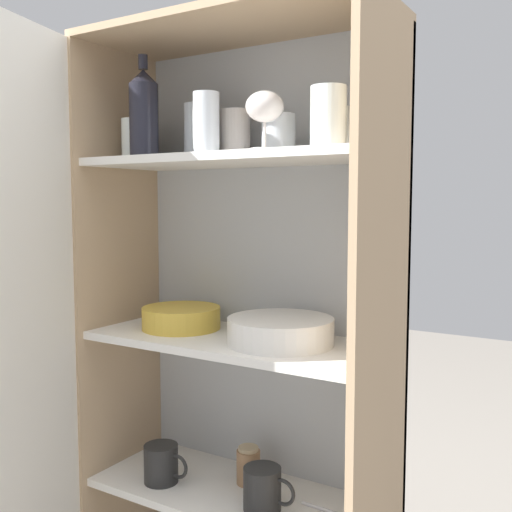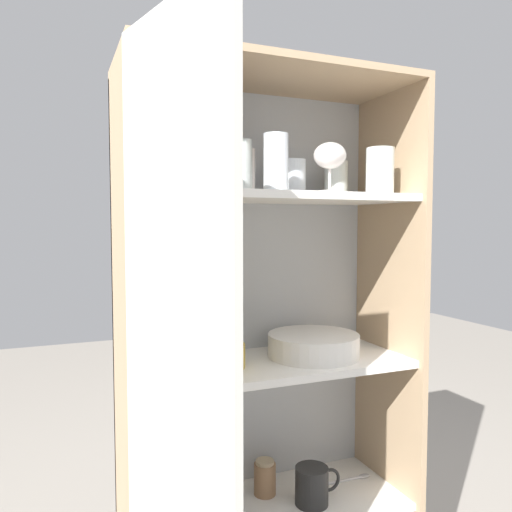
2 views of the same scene
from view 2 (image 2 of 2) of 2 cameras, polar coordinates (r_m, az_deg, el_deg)
name	(u,v)px [view 2 (image 2 of 2)]	position (r m, az deg, el deg)	size (l,w,h in m)	color
cupboard_back_panel	(249,353)	(1.51, -0.86, -11.00)	(0.78, 0.02, 1.52)	#B2B7BC
cupboard_side_left	(125,384)	(1.27, -14.74, -13.95)	(0.02, 0.34, 1.52)	tan
cupboard_side_right	(387,353)	(1.56, 14.74, -10.68)	(0.02, 0.34, 1.52)	tan
cupboard_top_panel	(271,75)	(1.37, 1.68, 19.95)	(0.78, 0.34, 0.02)	tan
shelf_board_lower	(270,508)	(1.53, 1.59, -26.83)	(0.74, 0.30, 0.02)	white
shelf_board_middle	(270,365)	(1.37, 1.62, -12.32)	(0.74, 0.30, 0.02)	white
shelf_board_upper	(270,197)	(1.32, 1.65, 6.72)	(0.74, 0.30, 0.02)	white
cupboard_door	(176,440)	(0.95, -9.14, -20.04)	(0.12, 0.38, 1.52)	silver
tumbler_glass_0	(380,171)	(1.40, 13.98, 9.39)	(0.07, 0.07, 0.12)	white
tumbler_glass_1	(291,178)	(1.42, 4.03, 8.91)	(0.08, 0.08, 0.10)	white
tumbler_glass_2	(239,167)	(1.30, -1.93, 10.18)	(0.07, 0.07, 0.13)	white
tumbler_glass_3	(336,179)	(1.50, 9.12, 8.65)	(0.07, 0.07, 0.10)	white
tumbler_glass_4	(276,163)	(1.24, 2.29, 10.61)	(0.06, 0.06, 0.14)	white
tumbler_glass_5	(142,168)	(1.28, -12.88, 9.74)	(0.06, 0.06, 0.11)	white
tumbler_glass_6	(210,166)	(1.32, -5.24, 10.26)	(0.06, 0.06, 0.14)	white
tumbler_glass_7	(241,172)	(1.38, -1.78, 9.56)	(0.08, 0.08, 0.12)	silver
tumbler_glass_8	(157,167)	(1.21, -11.21, 9.94)	(0.07, 0.07, 0.11)	white
wine_glass_0	(330,157)	(1.32, 8.44, 11.08)	(0.08, 0.08, 0.13)	silver
wine_bottle	(191,141)	(1.20, -7.44, 12.85)	(0.07, 0.07, 0.25)	black
plate_stack_white	(313,345)	(1.42, 6.58, -10.07)	(0.25, 0.25, 0.06)	white
mixing_bowl_large	(205,355)	(1.31, -5.86, -11.15)	(0.21, 0.21, 0.06)	gold
coffee_mug_extra_1	(312,485)	(1.51, 6.47, -24.61)	(0.13, 0.09, 0.10)	black
storage_jar	(265,478)	(1.54, 1.02, -24.00)	(0.06, 0.06, 0.10)	#99704C
serving_spoon	(350,479)	(1.65, 10.72, -23.74)	(0.16, 0.02, 0.01)	silver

